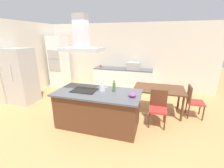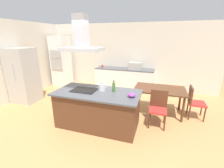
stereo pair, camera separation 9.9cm
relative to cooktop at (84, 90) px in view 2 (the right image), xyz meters
The scene contains 17 objects.
ground 1.79m from the cooktop, 76.99° to the left, with size 16.00×16.00×0.00m, color tan.
wall_back 3.30m from the cooktop, 83.91° to the left, with size 7.20×0.10×2.70m, color beige.
wall_left 3.29m from the cooktop, 162.14° to the left, with size 0.10×8.80×2.70m, color beige.
kitchen_island 0.57m from the cooktop, ahead, with size 2.05×1.01×0.90m.
cooktop is the anchor object (origin of this frame).
tea_kettle 0.44m from the cooktop, 15.77° to the left, with size 0.23×0.17×0.20m.
olive_oil_bottle 0.74m from the cooktop, 10.05° to the left, with size 0.07×0.07×0.28m.
mixing_bowl 1.20m from the cooktop, ahead, with size 0.17×0.17×0.09m, color purple.
back_counter 2.93m from the cooktop, 83.64° to the left, with size 2.41×0.62×0.90m.
countertop_microwave 2.98m from the cooktop, 75.30° to the left, with size 0.50×0.38×0.28m, color #B2AFAA.
coffee_mug_red 2.97m from the cooktop, 102.75° to the left, with size 0.08×0.08×0.09m, color red.
wall_oven_stack 3.68m from the cooktop, 133.98° to the left, with size 0.70×0.66×2.20m.
refrigerator 2.71m from the cooktop, 166.16° to the left, with size 0.80×0.73×1.82m.
dining_table 2.14m from the cooktop, 33.39° to the left, with size 1.40×0.90×0.75m.
chair_facing_island 1.88m from the cooktop, 15.83° to the left, with size 0.42×0.42×0.89m.
chair_at_right_end 2.96m from the cooktop, 23.49° to the left, with size 0.42×0.42×0.89m.
range_hood 1.20m from the cooktop, ahead, with size 0.90×0.55×0.78m.
Camera 2 is at (1.39, -3.14, 2.17)m, focal length 24.34 mm.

